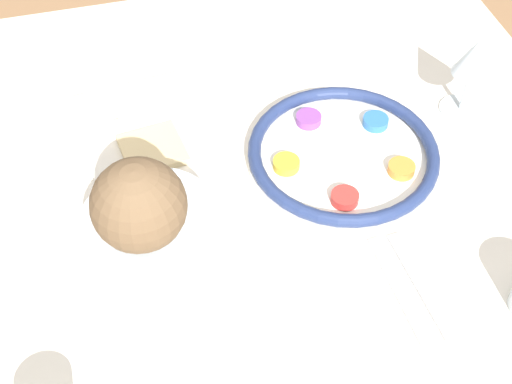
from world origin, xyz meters
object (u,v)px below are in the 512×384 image
(coconut, at_px, (139,205))
(bread_plate, at_px, (153,153))
(fruit_stand, at_px, (152,230))
(orange_fruit, at_px, (128,196))
(seder_plate, at_px, (343,154))
(napkin_roll, at_px, (130,98))
(wine_glass, at_px, (475,61))

(coconut, distance_m, bread_plate, 0.28)
(fruit_stand, height_order, orange_fruit, orange_fruit)
(seder_plate, height_order, bread_plate, seder_plate)
(fruit_stand, relative_size, bread_plate, 0.90)
(coconut, distance_m, napkin_roll, 0.37)
(fruit_stand, xyz_separation_m, bread_plate, (-0.03, -0.21, -0.07))
(wine_glass, xyz_separation_m, coconut, (0.54, 0.21, 0.06))
(seder_plate, bearing_deg, fruit_stand, 22.01)
(seder_plate, relative_size, fruit_stand, 1.63)
(bread_plate, bearing_deg, orange_fruit, 76.08)
(orange_fruit, xyz_separation_m, coconut, (-0.01, 0.03, 0.02))
(coconut, bearing_deg, orange_fruit, -73.12)
(fruit_stand, height_order, coconut, coconut)
(orange_fruit, distance_m, coconut, 0.04)
(seder_plate, distance_m, fruit_stand, 0.34)
(seder_plate, xyz_separation_m, orange_fruit, (0.33, 0.11, 0.13))
(fruit_stand, bearing_deg, bread_plate, -97.81)
(fruit_stand, relative_size, napkin_roll, 0.93)
(seder_plate, distance_m, orange_fruit, 0.37)
(bread_plate, bearing_deg, wine_glass, 177.17)
(napkin_roll, bearing_deg, orange_fruit, 84.03)
(bread_plate, bearing_deg, fruit_stand, 82.19)
(coconut, bearing_deg, wine_glass, -158.98)
(napkin_roll, bearing_deg, fruit_stand, 87.88)
(bread_plate, bearing_deg, coconut, 80.58)
(seder_plate, xyz_separation_m, wine_glass, (-0.23, -0.06, 0.09))
(orange_fruit, height_order, napkin_roll, orange_fruit)
(wine_glass, bearing_deg, napkin_roll, -14.81)
(wine_glass, bearing_deg, seder_plate, 14.75)
(wine_glass, height_order, bread_plate, wine_glass)
(seder_plate, height_order, coconut, coconut)
(wine_glass, height_order, orange_fruit, orange_fruit)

